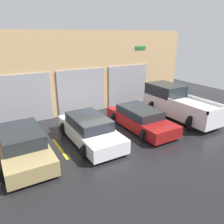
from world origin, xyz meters
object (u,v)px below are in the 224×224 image
pickup_truck (177,103)px  van_right (23,145)px  sedan_white (90,130)px  sedan_side (140,119)px

pickup_truck → van_right: (-9.41, -0.28, -0.29)m
pickup_truck → van_right: bearing=-178.3°
sedan_white → sedan_side: size_ratio=0.98×
sedan_side → van_right: van_right is taller
sedan_white → van_right: bearing=180.0°
sedan_side → van_right: 6.28m
pickup_truck → sedan_white: (-6.28, -0.28, -0.29)m
sedan_white → van_right: (-3.14, 0.00, -0.00)m
van_right → sedan_white: bearing=-0.0°
pickup_truck → sedan_side: bearing=-174.9°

